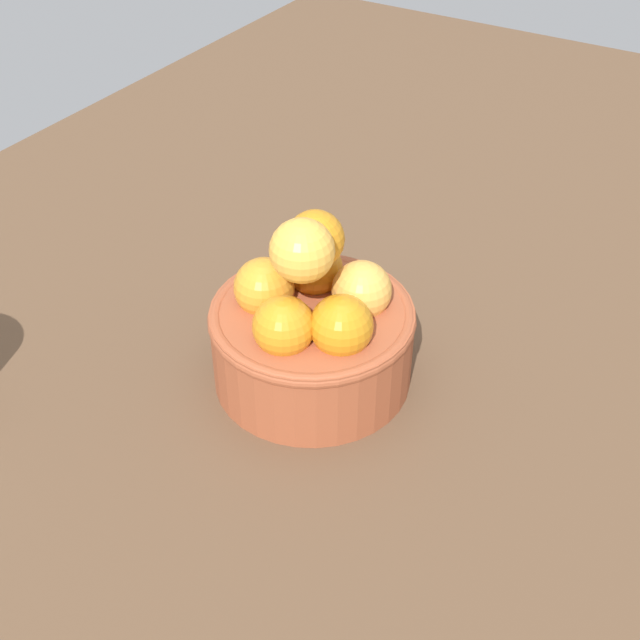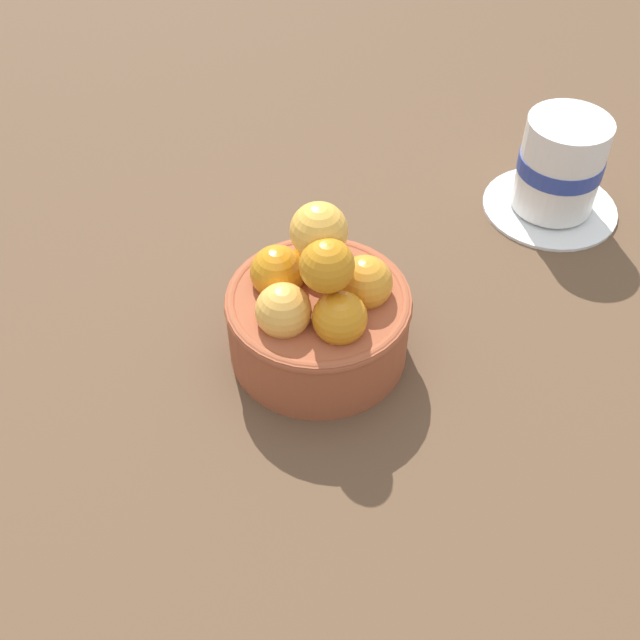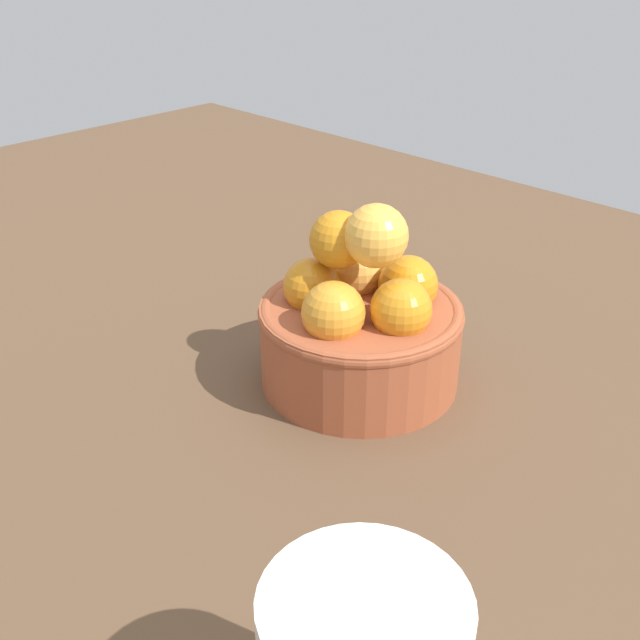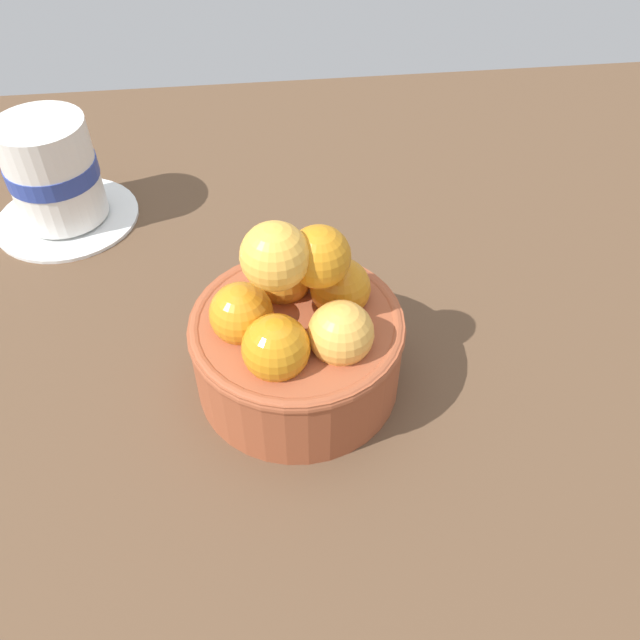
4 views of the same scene
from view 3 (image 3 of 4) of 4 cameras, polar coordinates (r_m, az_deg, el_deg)
ground_plane at (r=54.06cm, az=2.83°, el=-6.06°), size 142.66×87.63×3.72cm
terracotta_bowl at (r=50.77cm, az=3.00°, el=-0.27°), size 13.42×13.42×12.86cm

